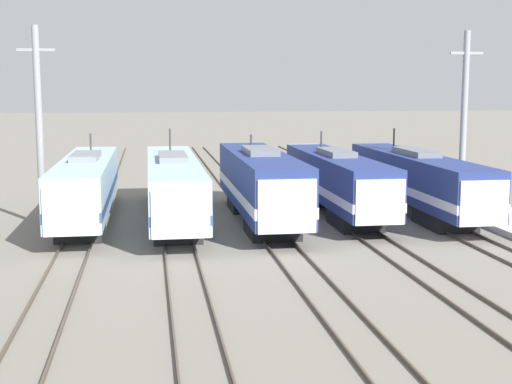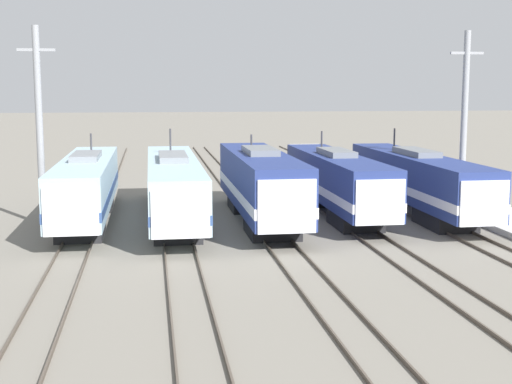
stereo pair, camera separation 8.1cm
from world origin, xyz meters
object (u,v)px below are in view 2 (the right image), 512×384
Objects in this scene: locomotive_center_right at (338,182)px; locomotive_far_left at (86,187)px; catenary_tower_right at (464,122)px; catenary_tower_left at (39,125)px; locomotive_center at (261,185)px; locomotive_far_right at (419,181)px; locomotive_center_left at (174,187)px.

locomotive_far_left is at bearing -179.40° from locomotive_center_right.
locomotive_far_left is 23.06m from catenary_tower_right.
locomotive_far_left is 1.60× the size of catenary_tower_left.
locomotive_far_right reaches higher than locomotive_center.
catenary_tower_left is 1.00× the size of catenary_tower_right.
locomotive_center is 5.30m from locomotive_center_right.
locomotive_far_right is 1.67× the size of catenary_tower_left.
locomotive_center_left is at bearing 179.96° from catenary_tower_right.
locomotive_center is 1.48× the size of catenary_tower_left.
catenary_tower_right is (22.77, -0.38, 3.65)m from locomotive_far_left.
locomotive_far_right is at bearing 0.36° from catenary_tower_left.
locomotive_center_left reaches higher than locomotive_center_right.
catenary_tower_right is (2.74, -0.14, 3.65)m from locomotive_far_right.
locomotive_center_left is 18.14m from catenary_tower_right.
locomotive_far_left is at bearing 179.04° from catenary_tower_right.
locomotive_center is at bearing -161.03° from locomotive_center_right.
catenary_tower_left and catenary_tower_right have the same top height.
locomotive_center is at bearing -5.45° from catenary_tower_left.
catenary_tower_right is (17.76, -0.01, 3.68)m from locomotive_center_left.
catenary_tower_right is at bearing -3.96° from locomotive_center_right.
locomotive_center_left is at bearing 0.09° from catenary_tower_left.
locomotive_center is 12.97m from catenary_tower_left.
locomotive_center_right is at bearing 175.48° from locomotive_far_right.
catenary_tower_left is at bearing 180.00° from catenary_tower_right.
locomotive_far_left is 20.03m from locomotive_far_right.
catenary_tower_right is at bearing -0.04° from locomotive_center_left.
catenary_tower_left is 25.19m from catenary_tower_right.
locomotive_far_left reaches higher than locomotive_center.
locomotive_center_left is 5.15m from locomotive_center.
catenary_tower_right reaches higher than locomotive_far_left.
catenary_tower_left is at bearing -171.06° from locomotive_far_left.
catenary_tower_left is (-17.44, -0.54, 3.64)m from locomotive_center_right.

